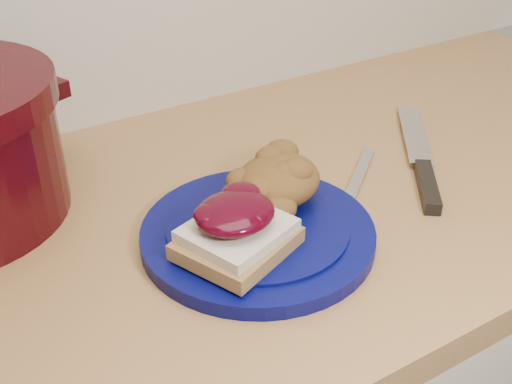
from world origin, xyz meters
TOP-DOWN VIEW (x-y plane):
  - plate at (-0.01, 1.42)m, footprint 0.32×0.32m
  - sandwich at (-0.05, 1.40)m, footprint 0.14×0.13m
  - stuffing_mound at (0.04, 1.46)m, footprint 0.13×0.12m
  - chef_knife at (0.25, 1.43)m, footprint 0.20×0.25m
  - butter_knife at (0.16, 1.46)m, footprint 0.15×0.13m

SIDE VIEW (x-z plane):
  - butter_knife at x=0.16m, z-range 0.90..0.91m
  - chef_knife at x=0.25m, z-range 0.90..0.92m
  - plate at x=-0.01m, z-range 0.90..0.92m
  - sandwich at x=-0.05m, z-range 0.92..0.97m
  - stuffing_mound at x=0.04m, z-range 0.92..0.97m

